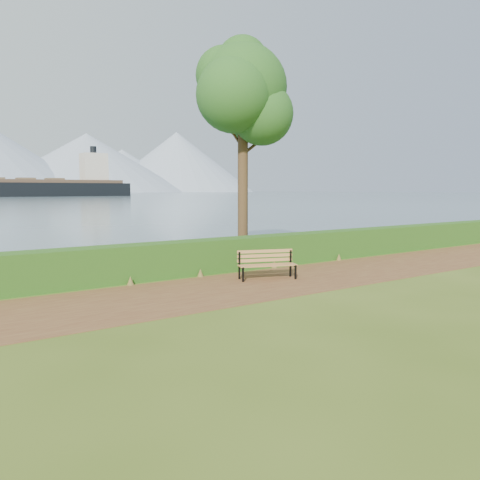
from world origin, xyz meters
TOP-DOWN VIEW (x-y plane):
  - ground at (0.00, 0.00)m, footprint 140.00×140.00m
  - path at (0.00, 0.30)m, footprint 40.00×3.40m
  - hedge at (0.00, 2.60)m, footprint 32.00×0.85m
  - bench at (0.30, 0.75)m, footprint 1.69×0.98m
  - tree at (2.01, 4.44)m, footprint 3.84×3.39m
  - cargo_ship at (25.88, 164.30)m, footprint 65.84×10.86m

SIDE VIEW (x-z plane):
  - ground at x=0.00m, z-range 0.00..0.00m
  - path at x=0.00m, z-range 0.00..0.01m
  - bench at x=0.30m, z-range 0.06..0.88m
  - hedge at x=0.00m, z-range 0.00..1.00m
  - cargo_ship at x=25.88m, z-range -7.01..12.96m
  - tree at x=2.01m, z-range 1.92..9.83m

